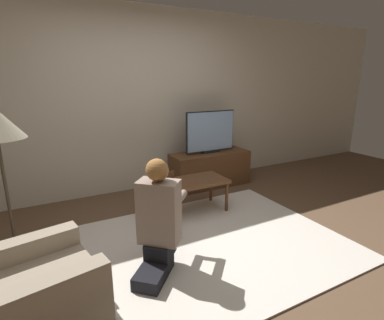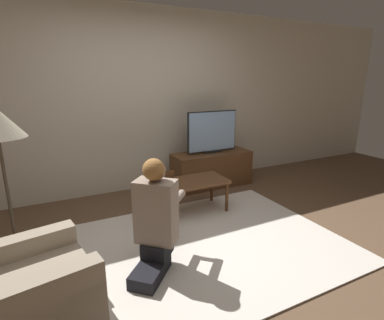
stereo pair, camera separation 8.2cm
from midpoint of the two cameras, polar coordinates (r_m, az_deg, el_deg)
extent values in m
plane|color=brown|center=(3.11, 1.28, -16.20)|extent=(10.00, 10.00, 0.00)
cube|color=beige|center=(4.44, -11.11, 10.86)|extent=(10.00, 0.06, 2.60)
cube|color=silver|center=(3.10, 1.28, -16.07)|extent=(2.80, 2.04, 0.02)
cube|color=brown|center=(4.64, 2.91, -1.73)|extent=(1.22, 0.45, 0.53)
cube|color=black|center=(4.57, 2.96, 1.68)|extent=(0.27, 0.08, 0.04)
cube|color=black|center=(4.51, 2.96, 5.50)|extent=(0.81, 0.03, 0.61)
cube|color=#8CB2E0|center=(4.51, 3.01, 5.49)|extent=(0.78, 0.04, 0.58)
cube|color=brown|center=(3.63, -1.49, -4.33)|extent=(0.98, 0.46, 0.04)
cylinder|color=brown|center=(3.38, -6.92, -9.81)|extent=(0.04, 0.04, 0.39)
cylinder|color=brown|center=(3.77, 5.99, -7.09)|extent=(0.04, 0.04, 0.39)
cylinder|color=brown|center=(3.71, -9.05, -7.57)|extent=(0.04, 0.04, 0.39)
cylinder|color=brown|center=(4.06, 3.02, -5.33)|extent=(0.04, 0.04, 0.39)
cylinder|color=#4C4233|center=(3.51, -31.03, -14.37)|extent=(0.28, 0.28, 0.03)
cylinder|color=#4C4233|center=(3.25, -32.66, -3.81)|extent=(0.03, 0.03, 1.33)
cube|color=gray|center=(2.41, -29.28, -23.19)|extent=(0.95, 0.86, 0.40)
cube|color=gray|center=(2.60, -30.70, -18.37)|extent=(0.84, 0.30, 0.54)
cube|color=black|center=(2.67, -8.22, -20.35)|extent=(0.45, 0.46, 0.11)
cube|color=black|center=(2.73, -6.97, -16.34)|extent=(0.32, 0.33, 0.14)
cube|color=gray|center=(2.57, -7.22, -9.79)|extent=(0.39, 0.38, 0.55)
sphere|color=tan|center=(2.43, -7.51, -2.03)|extent=(0.18, 0.18, 0.18)
sphere|color=#9E6B38|center=(2.41, -7.69, -1.86)|extent=(0.18, 0.18, 0.18)
cube|color=black|center=(2.87, -4.52, -6.30)|extent=(0.12, 0.12, 0.04)
cylinder|color=gray|center=(2.74, -3.30, -7.40)|extent=(0.25, 0.27, 0.07)
cylinder|color=gray|center=(2.80, -7.31, -6.95)|extent=(0.25, 0.27, 0.07)
cube|color=brown|center=(3.55, -4.88, -3.26)|extent=(0.11, 0.01, 0.15)
cube|color=black|center=(3.43, -5.02, -5.08)|extent=(0.04, 0.15, 0.02)
camera|label=1|loc=(0.04, -90.67, -0.18)|focal=28.00mm
camera|label=2|loc=(0.04, 89.33, 0.18)|focal=28.00mm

